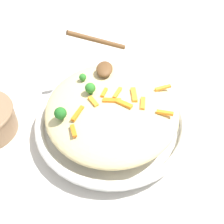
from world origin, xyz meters
name	(u,v)px	position (x,y,z in m)	size (l,w,h in m)	color
ground_plane	(112,130)	(0.00, 0.00, 0.00)	(2.40, 2.40, 0.00)	beige
serving_bowl	(112,123)	(0.00, 0.00, 0.03)	(0.37, 0.37, 0.05)	white
pasta_mound	(112,109)	(0.00, 0.00, 0.08)	(0.32, 0.31, 0.07)	#DBC689
carrot_piece_0	(134,95)	(-0.01, 0.05, 0.11)	(0.04, 0.01, 0.01)	orange
carrot_piece_1	(73,131)	(0.09, -0.07, 0.10)	(0.03, 0.01, 0.01)	orange
carrot_piece_2	(124,104)	(0.02, 0.03, 0.11)	(0.04, 0.01, 0.01)	orange
carrot_piece_3	(111,101)	(0.01, 0.00, 0.11)	(0.04, 0.01, 0.01)	orange
carrot_piece_4	(117,93)	(-0.02, 0.01, 0.11)	(0.03, 0.01, 0.01)	orange
carrot_piece_5	(143,103)	(0.01, 0.07, 0.11)	(0.03, 0.01, 0.01)	orange
carrot_piece_6	(78,113)	(0.05, -0.07, 0.11)	(0.04, 0.01, 0.01)	orange
carrot_piece_7	(93,101)	(0.01, -0.04, 0.11)	(0.03, 0.01, 0.01)	orange
carrot_piece_8	(163,88)	(-0.05, 0.12, 0.10)	(0.04, 0.01, 0.01)	orange
carrot_piece_9	(165,113)	(0.03, 0.11, 0.10)	(0.04, 0.01, 0.01)	orange
carrot_piece_10	(104,93)	(-0.02, -0.02, 0.11)	(0.03, 0.01, 0.01)	orange
broccoli_floret_0	(83,77)	(-0.06, -0.07, 0.11)	(0.02, 0.02, 0.02)	#296820
broccoli_floret_1	(60,113)	(0.06, -0.10, 0.12)	(0.03, 0.03, 0.03)	#205B1C
broccoli_floret_2	(90,88)	(-0.02, -0.05, 0.12)	(0.02, 0.02, 0.03)	#296820
serving_spoon	(102,58)	(-0.12, -0.03, 0.13)	(0.13, 0.14, 0.08)	brown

